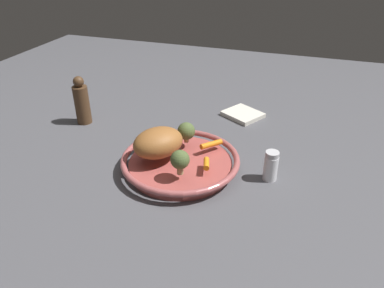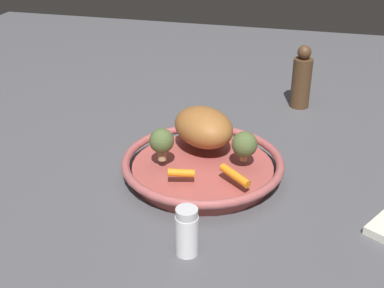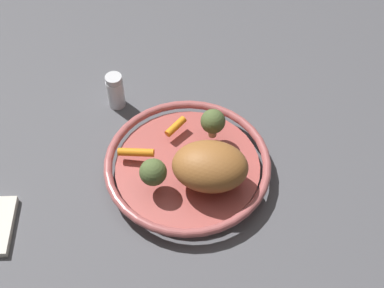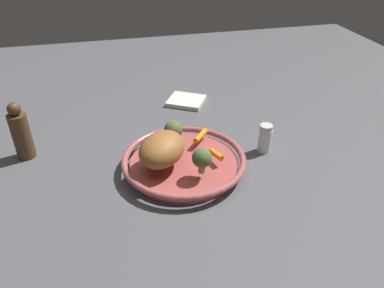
# 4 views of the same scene
# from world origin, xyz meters

# --- Properties ---
(ground_plane) EXTENTS (2.27, 2.27, 0.00)m
(ground_plane) POSITION_xyz_m (0.00, 0.00, 0.00)
(ground_plane) COLOR #4C4C51
(serving_bowl) EXTENTS (0.31, 0.31, 0.04)m
(serving_bowl) POSITION_xyz_m (0.00, 0.00, 0.02)
(serving_bowl) COLOR #A84C47
(serving_bowl) RESTS_ON ground_plane
(roast_chicken_piece) EXTENTS (0.16, 0.17, 0.07)m
(roast_chicken_piece) POSITION_xyz_m (-0.06, -0.01, 0.08)
(roast_chicken_piece) COLOR #975D2D
(roast_chicken_piece) RESTS_ON serving_bowl
(baby_carrot_right) EXTENTS (0.03, 0.05, 0.02)m
(baby_carrot_right) POSITION_xyz_m (0.08, -0.02, 0.05)
(baby_carrot_right) COLOR orange
(baby_carrot_right) RESTS_ON serving_bowl
(baby_carrot_back) EXTENTS (0.05, 0.06, 0.02)m
(baby_carrot_back) POSITION_xyz_m (0.06, 0.07, 0.05)
(baby_carrot_back) COLOR orange
(baby_carrot_back) RESTS_ON serving_bowl
(broccoli_floret_large) EXTENTS (0.05, 0.05, 0.06)m
(broccoli_floret_large) POSITION_xyz_m (-0.01, 0.08, 0.07)
(broccoli_floret_large) COLOR tan
(broccoli_floret_large) RESTS_ON serving_bowl
(broccoli_floret_edge) EXTENTS (0.05, 0.05, 0.06)m
(broccoli_floret_edge) POSITION_xyz_m (0.03, -0.07, 0.08)
(broccoli_floret_edge) COLOR tan
(broccoli_floret_edge) RESTS_ON serving_bowl
(salt_shaker) EXTENTS (0.04, 0.04, 0.08)m
(salt_shaker) POSITION_xyz_m (0.23, 0.03, 0.04)
(salt_shaker) COLOR white
(salt_shaker) RESTS_ON ground_plane
(pepper_mill) EXTENTS (0.05, 0.05, 0.16)m
(pepper_mill) POSITION_xyz_m (-0.39, 0.16, 0.07)
(pepper_mill) COLOR #4C331E
(pepper_mill) RESTS_ON ground_plane
(dish_towel) EXTENTS (0.15, 0.15, 0.01)m
(dish_towel) POSITION_xyz_m (0.09, 0.36, 0.01)
(dish_towel) COLOR silver
(dish_towel) RESTS_ON ground_plane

